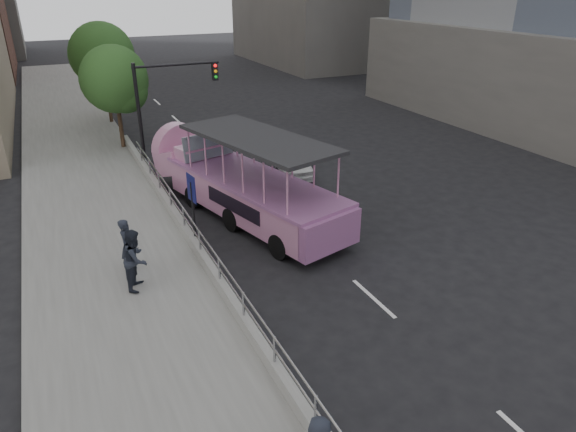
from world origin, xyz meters
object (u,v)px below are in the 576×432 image
pedestrian_near (128,246)px  parking_sign (193,205)px  traffic_signal (163,98)px  pedestrian_mid (136,259)px  car (293,161)px  duck_boat (238,183)px  street_tree_far (104,58)px  street_tree_near (117,82)px

pedestrian_near → parking_sign: (2.34, 0.79, 0.62)m
parking_sign → traffic_signal: bearing=82.2°
pedestrian_mid → parking_sign: (2.29, 1.86, 0.56)m
car → duck_boat: bearing=-126.8°
parking_sign → street_tree_far: 19.06m
car → street_tree_near: bearing=148.4°
pedestrian_mid → traffic_signal: traffic_signal is taller
street_tree_near → pedestrian_near: bearing=-98.5°
duck_boat → pedestrian_near: size_ratio=6.12×
street_tree_near → street_tree_far: street_tree_far is taller
street_tree_far → duck_boat: bearing=-80.8°
parking_sign → street_tree_far: bearing=90.3°
pedestrian_near → street_tree_near: (2.03, 13.68, 2.63)m
duck_boat → traffic_signal: size_ratio=2.09×
car → pedestrian_near: pedestrian_near is taller
traffic_signal → car: bearing=-34.2°
pedestrian_near → car: bearing=-22.3°
pedestrian_mid → traffic_signal: 12.09m
pedestrian_mid → traffic_signal: size_ratio=0.36×
parking_sign → pedestrian_near: bearing=-161.4°
street_tree_far → pedestrian_mid: bearing=-96.0°
pedestrian_near → duck_boat: bearing=-24.4°
duck_boat → pedestrian_near: bearing=-145.3°
duck_boat → parking_sign: size_ratio=3.75×
car → pedestrian_mid: size_ratio=1.98×
pedestrian_mid → duck_boat: bearing=-22.3°
duck_boat → car: bearing=39.2°
pedestrian_near → street_tree_far: street_tree_far is taller
car → pedestrian_mid: bearing=-124.9°
parking_sign → traffic_signal: 9.71m
pedestrian_near → pedestrian_mid: pedestrian_mid is taller
car → street_tree_far: bearing=131.1°
pedestrian_mid → pedestrian_near: bearing=27.8°
pedestrian_near → street_tree_near: bearing=22.4°
duck_boat → street_tree_far: size_ratio=1.68×
duck_boat → street_tree_near: 10.98m
parking_sign → traffic_signal: traffic_signal is taller
street_tree_far → car: bearing=-62.8°
street_tree_near → pedestrian_mid: bearing=-97.6°
pedestrian_mid → street_tree_near: street_tree_near is taller
parking_sign → street_tree_near: 13.06m
street_tree_near → car: bearing=-45.6°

